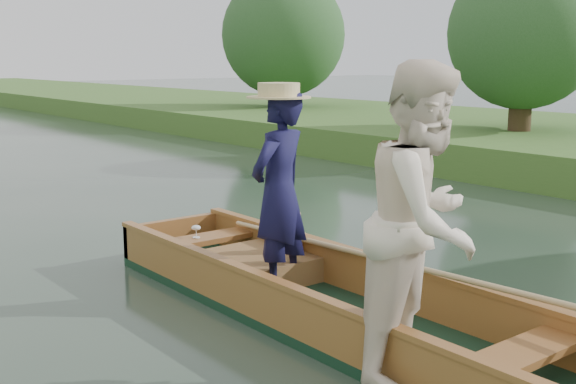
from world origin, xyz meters
TOP-DOWN VIEW (x-y plane):
  - ground at (0.00, 0.00)m, footprint 120.00×120.00m
  - punt at (-0.13, -0.32)m, footprint 1.41×5.00m

SIDE VIEW (x-z plane):
  - ground at x=0.00m, z-range 0.00..0.00m
  - punt at x=-0.13m, z-range -0.29..1.72m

